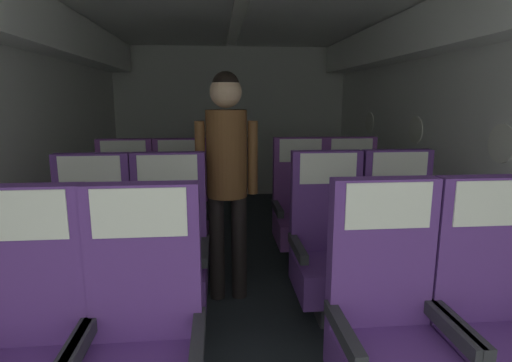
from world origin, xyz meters
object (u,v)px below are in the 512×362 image
Objects in this scene: seat_c_right_aisle at (352,211)px; flight_attendant at (227,163)px; seat_a_right_aisle at (495,327)px; seat_b_right_window at (329,251)px; seat_a_right_window at (389,332)px; seat_c_left_window at (125,216)px; seat_a_left_aisle at (143,348)px; seat_b_left_aisle at (169,256)px; seat_c_right_window at (301,212)px; seat_b_right_aisle at (400,248)px; seat_c_left_aisle at (182,215)px; seat_b_left_window at (92,259)px; seat_a_left_window at (22,353)px.

seat_c_right_aisle is 1.38m from flight_attendant.
seat_a_right_aisle and seat_b_right_window have the same top height.
seat_a_right_window is 2.41m from seat_c_left_window.
seat_a_left_aisle is 1.50m from seat_a_right_aisle.
seat_b_right_window is at bearing -0.55° from seat_b_left_aisle.
seat_b_right_window is at bearing -90.57° from seat_c_right_window.
flight_attendant is at bearing -35.78° from seat_c_left_window.
seat_b_right_window is at bearing 116.78° from seat_a_right_aisle.
seat_c_left_aisle is at bearing 148.12° from seat_b_right_aisle.
seat_b_right_window is 0.68× the size of flight_attendant.
seat_a_left_aisle is at bearing -128.18° from seat_c_right_aisle.
seat_b_left_window is at bearing 147.74° from seat_a_right_window.
seat_b_left_window and seat_b_left_aisle have the same top height.
seat_c_left_aisle and seat_c_right_window have the same top height.
seat_b_right_aisle and seat_c_left_window have the same top height.
seat_b_left_aisle is 1.51m from seat_b_right_aisle.
seat_a_left_aisle is 1.96m from seat_c_left_window.
flight_attendant is at bearing 40.66° from seat_b_left_aisle.
flight_attendant is at bearing -137.18° from seat_c_right_window.
seat_c_right_aisle is at bearing 44.06° from seat_a_left_window.
seat_b_left_aisle is 1.39m from seat_c_right_window.
flight_attendant reaches higher than seat_a_left_aisle.
seat_a_right_aisle is 1.95m from seat_c_right_window.
seat_a_right_aisle is 1.79m from flight_attendant.
seat_c_left_window is 0.47m from seat_c_left_aisle.
seat_b_left_aisle is 1.00× the size of seat_c_right_window.
seat_b_left_window and seat_c_left_aisle have the same top height.
seat_a_left_window and seat_c_right_window have the same top height.
seat_b_left_aisle is at bearing 90.27° from seat_a_left_aisle.
seat_b_right_window is at bearing -116.47° from seat_c_right_aisle.
seat_a_right_aisle is 1.00× the size of seat_a_right_window.
seat_a_right_aisle is 2.19m from seat_b_left_window.
flight_attendant is at bearing 152.93° from seat_b_right_window.
flight_attendant reaches higher than seat_b_left_aisle.
seat_b_left_aisle is (-1.50, 0.95, 0.00)m from seat_a_right_aisle.
seat_b_right_aisle is (1.51, -0.01, 0.00)m from seat_b_left_aisle.
seat_a_left_window is 1.00× the size of seat_c_left_window.
seat_a_left_aisle is 1.90m from seat_c_left_aisle.
seat_b_right_aisle and seat_c_left_aisle have the same top height.
seat_a_left_aisle is at bearing -89.73° from seat_b_left_aisle.
seat_c_left_aisle is (0.45, 1.89, 0.00)m from seat_a_left_window.
seat_c_left_aisle and seat_c_right_aisle have the same top height.
seat_a_left_window is 0.68× the size of flight_attendant.
seat_a_left_window is at bearing -89.11° from seat_b_left_window.
seat_b_left_aisle is (-0.00, 0.97, 0.00)m from seat_a_left_aisle.
seat_a_left_window is 1.00× the size of seat_c_right_aisle.
seat_b_left_aisle is 1.00× the size of seat_b_right_aisle.
seat_a_right_window is at bearing 0.80° from seat_a_left_aisle.
seat_a_right_aisle and seat_c_left_window have the same top height.
seat_c_right_window is at bearing 31.91° from seat_b_left_window.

